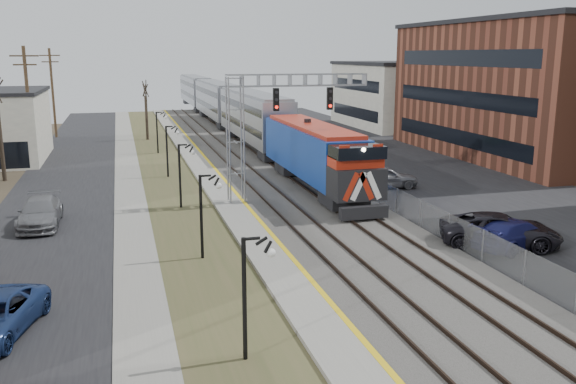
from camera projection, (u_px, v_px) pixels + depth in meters
name	position (u px, v px, depth m)	size (l,w,h in m)	color
street_west	(63.00, 191.00, 42.42)	(7.00, 120.00, 0.04)	black
sidewalk	(129.00, 187.00, 43.58)	(2.00, 120.00, 0.08)	gray
grass_median	(171.00, 185.00, 44.36)	(4.00, 120.00, 0.06)	#404625
platform	(212.00, 181.00, 45.12)	(2.00, 120.00, 0.24)	gray
ballast_bed	(278.00, 178.00, 46.42)	(8.00, 120.00, 0.20)	#595651
parking_lot	(420.00, 171.00, 49.55)	(16.00, 120.00, 0.04)	black
platform_edge	(224.00, 179.00, 45.32)	(0.24, 120.00, 0.01)	gold
track_near	(252.00, 177.00, 45.86)	(1.58, 120.00, 0.15)	#2D2119
track_far	(297.00, 175.00, 46.77)	(1.58, 120.00, 0.15)	#2D2119
train	(227.00, 107.00, 75.29)	(3.00, 85.85, 5.33)	navy
signal_gantry	(262.00, 116.00, 37.90)	(9.00, 1.07, 8.15)	gray
lampposts	(200.00, 216.00, 28.21)	(0.14, 62.14, 4.00)	black
fence	(330.00, 166.00, 47.35)	(0.04, 120.00, 1.60)	gray
bare_trees	(47.00, 146.00, 45.21)	(12.30, 42.30, 5.95)	#382D23
car_lot_c	(500.00, 231.00, 30.07)	(2.68, 5.81, 1.61)	black
car_lot_d	(515.00, 234.00, 29.74)	(2.04, 5.03, 1.46)	navy
car_lot_e	(385.00, 178.00, 43.18)	(1.85, 4.59, 1.56)	slate
car_lot_f	(337.00, 146.00, 58.78)	(1.39, 3.98, 1.31)	#0D4418
car_street_b	(40.00, 213.00, 33.62)	(2.12, 5.21, 1.51)	slate
car_lot_g	(330.00, 150.00, 55.79)	(1.65, 4.72, 1.55)	slate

